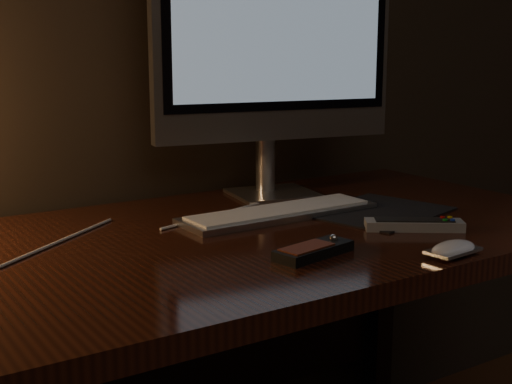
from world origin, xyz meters
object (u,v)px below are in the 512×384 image
desk (191,292)px  keyboard (279,212)px  monitor (275,40)px  mouse (453,251)px  media_remote (314,250)px  tv_remote (414,224)px

desk → keyboard: keyboard is taller
monitor → mouse: (-0.03, -0.58, -0.35)m
media_remote → tv_remote: media_remote is taller
keyboard → media_remote: media_remote is taller
desk → mouse: 0.52m
monitor → mouse: bearing=-82.6°
keyboard → media_remote: 0.29m
mouse → tv_remote: (0.07, 0.17, 0.00)m
monitor → keyboard: bearing=-111.5°
monitor → media_remote: bearing=-106.7°
mouse → media_remote: media_remote is taller
desk → tv_remote: bearing=-33.3°
desk → keyboard: bearing=-1.1°
tv_remote → keyboard: bearing=158.3°
keyboard → media_remote: (-0.12, -0.27, 0.00)m
monitor → keyboard: size_ratio=1.39×
monitor → mouse: size_ratio=6.20×
mouse → keyboard: bearing=95.7°
desk → media_remote: size_ratio=10.00×
monitor → tv_remote: 0.54m
tv_remote → media_remote: bearing=-138.1°
monitor → keyboard: 0.41m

